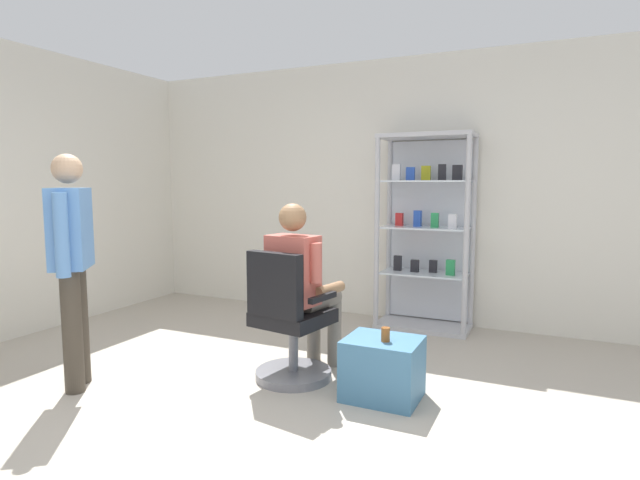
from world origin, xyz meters
TOP-DOWN VIEW (x-y plane):
  - ground_plane at (0.00, 0.00)m, footprint 7.20×7.20m
  - back_wall at (0.00, 3.00)m, footprint 6.00×0.10m
  - display_cabinet_main at (0.40, 2.76)m, footprint 0.90×0.45m
  - office_chair at (-0.16, 0.95)m, footprint 0.60×0.56m
  - seated_shopkeeper at (-0.13, 1.11)m, footprint 0.53×0.60m
  - storage_crate at (0.55, 0.94)m, footprint 0.49×0.40m
  - tea_glass at (0.58, 0.90)m, footprint 0.06×0.06m
  - standing_customer at (-1.46, 0.22)m, footprint 0.39×0.43m

SIDE VIEW (x-z plane):
  - ground_plane at x=0.00m, z-range 0.00..0.00m
  - storage_crate at x=0.55m, z-range 0.00..0.41m
  - office_chair at x=-0.16m, z-range -0.09..0.87m
  - tea_glass at x=0.58m, z-range 0.41..0.50m
  - seated_shopkeeper at x=-0.13m, z-range 0.07..1.36m
  - standing_customer at x=-1.46m, z-range 0.12..1.75m
  - display_cabinet_main at x=0.40m, z-range 0.02..1.92m
  - back_wall at x=0.00m, z-range 0.00..2.70m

